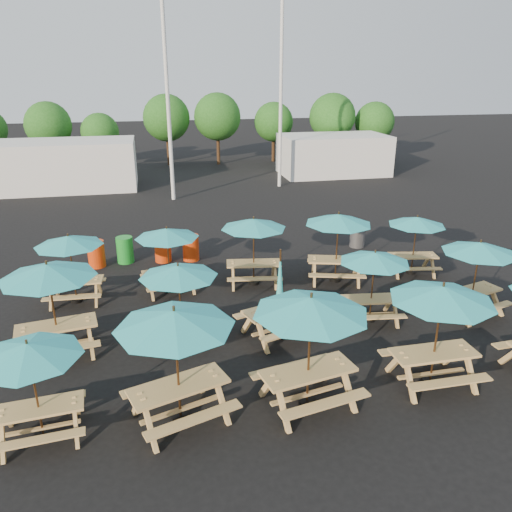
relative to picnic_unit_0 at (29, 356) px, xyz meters
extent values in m
plane|color=black|center=(5.49, 4.57, -1.82)|extent=(120.00, 120.00, 0.00)
cube|color=tan|center=(0.00, 0.00, -1.14)|extent=(1.69, 0.80, 0.05)
cube|color=tan|center=(0.06, -0.60, -1.41)|extent=(1.65, 0.39, 0.04)
cube|color=tan|center=(-0.06, 0.60, -1.41)|extent=(1.65, 0.39, 0.04)
cylinder|color=black|center=(0.00, 0.00, -1.77)|extent=(0.33, 0.33, 0.09)
cylinder|color=brown|center=(0.00, 0.00, -0.77)|extent=(0.04, 0.04, 2.09)
cone|color=#2CACB3|center=(0.00, 0.00, 0.11)|extent=(2.13, 2.13, 0.29)
cube|color=tan|center=(-0.15, 3.13, -1.03)|extent=(2.00, 1.06, 0.06)
cube|color=tan|center=(-0.03, 2.44, -1.34)|extent=(1.92, 0.59, 0.04)
cube|color=tan|center=(-0.27, 3.81, -1.34)|extent=(1.92, 0.59, 0.04)
cylinder|color=black|center=(-0.15, 3.13, -1.76)|extent=(0.38, 0.38, 0.11)
cylinder|color=brown|center=(-0.15, 3.13, -0.60)|extent=(0.05, 0.05, 2.43)
cone|color=#2CACB3|center=(-0.15, 3.13, 0.43)|extent=(2.62, 2.62, 0.34)
cube|color=tan|center=(-0.12, 6.18, -1.13)|extent=(1.70, 0.71, 0.06)
cube|color=tan|center=(-0.14, 5.56, -1.40)|extent=(1.68, 0.30, 0.04)
cube|color=tan|center=(-0.10, 6.79, -1.40)|extent=(1.68, 0.30, 0.04)
cylinder|color=black|center=(-0.12, 6.18, -1.77)|extent=(0.33, 0.33, 0.09)
cylinder|color=brown|center=(-0.12, 6.18, -0.75)|extent=(0.04, 0.04, 2.14)
cone|color=#2CACB3|center=(-0.12, 6.18, 0.16)|extent=(2.07, 2.07, 0.30)
cube|color=tan|center=(2.64, -0.03, -1.01)|extent=(2.09, 1.35, 0.07)
cube|color=tan|center=(2.87, -0.71, -1.33)|extent=(1.93, 0.88, 0.04)
cube|color=tan|center=(2.41, 0.65, -1.33)|extent=(1.93, 0.88, 0.04)
cylinder|color=black|center=(2.64, -0.03, -1.76)|extent=(0.39, 0.39, 0.11)
cylinder|color=brown|center=(2.64, -0.03, -0.57)|extent=(0.05, 0.05, 2.49)
cone|color=#2CACB3|center=(2.64, -0.03, 0.48)|extent=(2.95, 2.95, 0.35)
cube|color=tan|center=(2.89, 3.15, -1.13)|extent=(1.75, 0.91, 0.06)
cube|color=tan|center=(2.99, 2.54, -1.40)|extent=(1.69, 0.50, 0.04)
cube|color=tan|center=(2.79, 3.75, -1.40)|extent=(1.69, 0.50, 0.04)
cylinder|color=black|center=(2.89, 3.15, -1.77)|extent=(0.33, 0.33, 0.09)
cylinder|color=brown|center=(2.89, 3.15, -0.75)|extent=(0.04, 0.04, 2.13)
cone|color=#2CACB3|center=(2.89, 3.15, 0.15)|extent=(2.28, 2.28, 0.30)
cube|color=tan|center=(2.74, 6.36, -1.13)|extent=(1.75, 0.90, 0.06)
cube|color=tan|center=(2.83, 5.75, -1.40)|extent=(1.68, 0.49, 0.04)
cube|color=tan|center=(2.64, 6.96, -1.40)|extent=(1.68, 0.49, 0.04)
cylinder|color=black|center=(2.74, 6.36, -1.77)|extent=(0.33, 0.33, 0.09)
cylinder|color=brown|center=(2.74, 6.36, -0.75)|extent=(0.04, 0.04, 2.13)
cone|color=#2CACB3|center=(2.74, 6.36, 0.15)|extent=(2.27, 2.27, 0.30)
cube|color=tan|center=(5.31, -0.07, -1.00)|extent=(2.09, 1.16, 0.07)
cube|color=tan|center=(5.46, -0.78, -1.32)|extent=(1.99, 0.67, 0.04)
cube|color=tan|center=(5.16, 0.64, -1.32)|extent=(1.99, 0.67, 0.04)
cylinder|color=black|center=(5.31, -0.07, -1.76)|extent=(0.40, 0.40, 0.11)
cylinder|color=brown|center=(5.31, -0.07, -0.55)|extent=(0.05, 0.05, 2.53)
cone|color=#2CACB3|center=(5.31, -0.07, 0.51)|extent=(2.79, 2.79, 0.35)
cube|color=tan|center=(5.45, 2.88, -1.03)|extent=(2.06, 1.31, 0.06)
cube|color=tan|center=(5.67, 2.21, -1.34)|extent=(1.91, 0.86, 0.04)
cube|color=tan|center=(5.23, 3.55, -1.34)|extent=(1.91, 0.86, 0.04)
cylinder|color=black|center=(5.45, 2.88, -1.76)|extent=(0.38, 0.38, 0.11)
cylinder|color=brown|center=(5.45, 2.88, -0.59)|extent=(0.05, 0.05, 2.45)
cone|color=#2CACB3|center=(5.45, 2.88, -0.16)|extent=(0.23, 0.23, 1.60)
cube|color=tan|center=(5.48, 6.40, -1.09)|extent=(1.85, 0.94, 0.06)
cube|color=tan|center=(5.38, 5.76, -1.37)|extent=(1.79, 0.50, 0.04)
cube|color=tan|center=(5.57, 7.05, -1.37)|extent=(1.79, 0.50, 0.04)
cylinder|color=black|center=(5.48, 6.40, -1.77)|extent=(0.35, 0.35, 0.10)
cylinder|color=brown|center=(5.48, 6.40, -0.68)|extent=(0.04, 0.04, 2.26)
cone|color=#2CACB3|center=(5.48, 6.40, 0.27)|extent=(2.39, 2.39, 0.31)
cube|color=tan|center=(8.28, 0.10, -1.04)|extent=(1.90, 0.75, 0.06)
cube|color=tan|center=(8.29, -0.60, -1.34)|extent=(1.89, 0.28, 0.04)
cube|color=tan|center=(8.28, 0.79, -1.34)|extent=(1.89, 0.28, 0.04)
cylinder|color=black|center=(8.28, 0.10, -1.76)|extent=(0.38, 0.38, 0.11)
cylinder|color=brown|center=(8.28, 0.10, -0.61)|extent=(0.05, 0.05, 2.42)
cone|color=#2CACB3|center=(8.28, 0.10, 0.41)|extent=(2.27, 2.27, 0.34)
cube|color=tan|center=(8.18, 3.19, -1.15)|extent=(1.69, 0.82, 0.05)
cube|color=tan|center=(8.10, 2.60, -1.41)|extent=(1.64, 0.42, 0.04)
cube|color=tan|center=(8.25, 3.78, -1.41)|extent=(1.64, 0.42, 0.04)
cylinder|color=black|center=(8.18, 3.19, -1.77)|extent=(0.32, 0.32, 0.09)
cylinder|color=brown|center=(8.18, 3.19, -0.78)|extent=(0.04, 0.04, 2.07)
cone|color=#2CACB3|center=(8.18, 3.19, 0.10)|extent=(2.15, 2.15, 0.29)
cube|color=tan|center=(8.21, 6.07, -1.06)|extent=(1.96, 1.19, 0.06)
cube|color=tan|center=(8.03, 5.43, -1.36)|extent=(1.84, 0.74, 0.04)
cube|color=tan|center=(8.39, 6.72, -1.36)|extent=(1.84, 0.74, 0.04)
cylinder|color=black|center=(8.21, 6.07, -1.76)|extent=(0.37, 0.37, 0.10)
cylinder|color=brown|center=(8.21, 6.07, -0.64)|extent=(0.04, 0.04, 2.35)
cone|color=#2CACB3|center=(8.21, 6.07, 0.35)|extent=(2.70, 2.70, 0.33)
cube|color=tan|center=(11.21, 2.99, -1.10)|extent=(1.85, 1.11, 0.06)
cube|color=tan|center=(11.38, 2.38, -1.38)|extent=(1.73, 0.70, 0.04)
cube|color=tan|center=(11.04, 3.60, -1.38)|extent=(1.73, 0.70, 0.04)
cylinder|color=black|center=(11.21, 2.99, -1.77)|extent=(0.35, 0.35, 0.10)
cylinder|color=brown|center=(11.21, 2.99, -0.71)|extent=(0.04, 0.04, 2.21)
cone|color=#2CACB3|center=(11.21, 2.99, 0.22)|extent=(2.54, 2.54, 0.31)
cube|color=tan|center=(11.05, 6.15, -1.15)|extent=(1.70, 0.89, 0.05)
cube|color=tan|center=(10.95, 5.57, -1.41)|extent=(1.63, 0.49, 0.04)
cube|color=tan|center=(11.15, 6.73, -1.41)|extent=(1.63, 0.49, 0.04)
cylinder|color=black|center=(11.05, 6.15, -1.77)|extent=(0.32, 0.32, 0.09)
cylinder|color=brown|center=(11.05, 6.15, -0.78)|extent=(0.04, 0.04, 2.06)
cone|color=#2CACB3|center=(11.05, 6.15, 0.09)|extent=(2.22, 2.22, 0.29)
cylinder|color=red|center=(0.26, 9.08, -1.33)|extent=(0.60, 0.60, 0.97)
cylinder|color=#1A9329|center=(1.25, 9.31, -1.33)|extent=(0.60, 0.60, 0.97)
cylinder|color=red|center=(2.61, 9.14, -1.33)|extent=(0.60, 0.60, 0.97)
cylinder|color=red|center=(3.64, 9.06, -1.33)|extent=(0.60, 0.60, 0.97)
cylinder|color=gray|center=(10.29, 9.21, -1.33)|extent=(0.60, 0.60, 0.97)
cylinder|color=silver|center=(3.49, 18.57, 4.18)|extent=(0.20, 0.20, 12.00)
cylinder|color=silver|center=(9.99, 20.57, 4.18)|extent=(0.20, 0.20, 12.00)
cube|color=silver|center=(-2.51, 22.57, -0.42)|extent=(8.00, 4.00, 2.80)
cube|color=silver|center=(14.49, 23.57, -0.52)|extent=(7.00, 4.00, 2.60)
cylinder|color=#382314|center=(-4.26, 28.48, -0.75)|extent=(0.24, 0.24, 2.14)
sphere|color=#1E5919|center=(-4.26, 28.48, 1.34)|extent=(3.11, 3.11, 3.11)
cylinder|color=#382314|center=(-0.90, 28.23, -0.92)|extent=(0.24, 0.24, 1.78)
sphere|color=#1E5919|center=(-0.90, 28.23, 0.82)|extent=(2.59, 2.59, 2.59)
cylinder|color=#382314|center=(3.74, 29.29, -0.66)|extent=(0.24, 0.24, 2.31)
sphere|color=#1E5919|center=(3.74, 29.29, 1.60)|extent=(3.36, 3.36, 3.36)
cylinder|color=#382314|center=(7.39, 28.83, -0.64)|extent=(0.24, 0.24, 2.35)
sphere|color=#1E5919|center=(7.39, 28.83, 1.65)|extent=(3.41, 3.41, 3.41)
cylinder|color=#382314|center=(11.71, 29.25, -0.81)|extent=(0.24, 0.24, 2.02)
sphere|color=#1E5919|center=(11.71, 29.25, 1.17)|extent=(2.94, 2.94, 2.94)
cylinder|color=#382314|center=(15.72, 27.47, -0.65)|extent=(0.24, 0.24, 2.32)
sphere|color=#1E5919|center=(15.72, 27.47, 1.62)|extent=(3.38, 3.38, 3.38)
cylinder|color=#382314|center=(19.11, 27.50, -0.80)|extent=(0.24, 0.24, 2.03)
sphere|color=#1E5919|center=(19.11, 27.50, 1.19)|extent=(2.95, 2.95, 2.95)
camera|label=1|loc=(2.43, -8.51, 4.86)|focal=35.00mm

